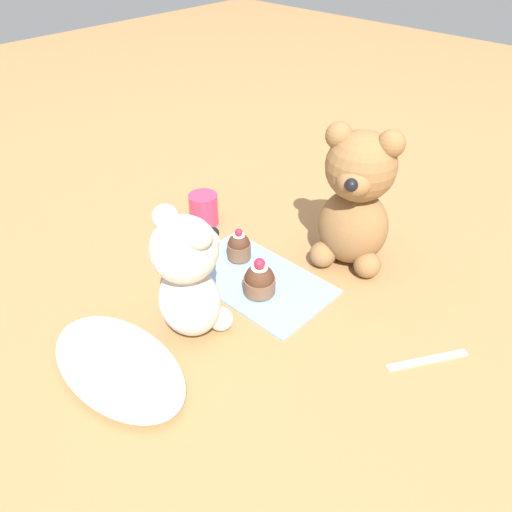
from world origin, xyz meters
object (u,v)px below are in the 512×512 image
Objects in this scene: cupcake_near_tan_bear at (239,246)px; teaspoon at (427,360)px; teddy_bear_cream at (189,276)px; cupcake_near_cream_bear at (259,280)px; teddy_bear_tan at (356,200)px; juice_glass at (204,209)px.

teaspoon is (-0.39, -0.01, -0.03)m from cupcake_near_tan_bear.
cupcake_near_tan_bear is (0.08, -0.18, -0.08)m from teddy_bear_cream.
teaspoon is (-0.29, -0.06, -0.03)m from cupcake_near_cream_bear.
cupcake_near_cream_bear is at bearing 154.11° from cupcake_near_tan_bear.
cupcake_near_cream_bear is 1.10× the size of cupcake_near_tan_bear.
teddy_bear_cream is 0.82× the size of teddy_bear_tan.
teddy_bear_cream is 0.39m from teaspoon.
teddy_bear_cream is 0.33m from juice_glass.
teddy_bear_tan is 0.24m from cupcake_near_tan_bear.
cupcake_near_cream_bear is 1.05× the size of juice_glass.
juice_glass is at bearing 119.83° from teaspoon.
teddy_bear_tan is (-0.08, -0.33, 0.02)m from teddy_bear_cream.
teddy_bear_cream is at bearing 112.54° from cupcake_near_tan_bear.
juice_glass is at bearing -46.14° from teddy_bear_cream.
teaspoon is (-0.24, 0.13, -0.13)m from teddy_bear_tan.
teddy_bear_tan is at bearing -106.63° from cupcake_near_cream_bear.
cupcake_near_tan_bear is at bearing 164.16° from juice_glass.
teddy_bear_tan reaches higher than cupcake_near_tan_bear.
teddy_bear_cream reaches higher than cupcake_near_cream_bear.
teddy_bear_tan is at bearing 93.94° from teaspoon.
teaspoon is (-0.54, 0.03, -0.03)m from juice_glass.
teddy_bear_cream is 0.16m from cupcake_near_cream_bear.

